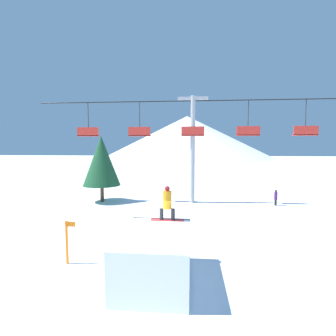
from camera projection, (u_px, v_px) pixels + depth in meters
name	position (u px, v px, depth m)	size (l,w,h in m)	color
ground_plane	(138.00, 271.00, 9.69)	(220.00, 220.00, 0.00)	white
mountain_ridge	(187.00, 137.00, 98.84)	(62.98, 62.98, 15.68)	silver
snow_ramp	(155.00, 256.00, 9.00)	(2.38, 3.57, 1.69)	white
snowboarder	(167.00, 203.00, 10.29)	(1.30, 0.34, 1.38)	#B22D2D
chairlift	(193.00, 137.00, 20.94)	(25.35, 0.44, 8.59)	#9E9EA3
pine_tree_near	(101.00, 161.00, 21.54)	(3.05, 3.05, 5.47)	#4C3823
trail_marker	(67.00, 241.00, 10.26)	(0.41, 0.10, 1.72)	orange
distant_skier	(276.00, 197.00, 20.32)	(0.24, 0.24, 1.23)	black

